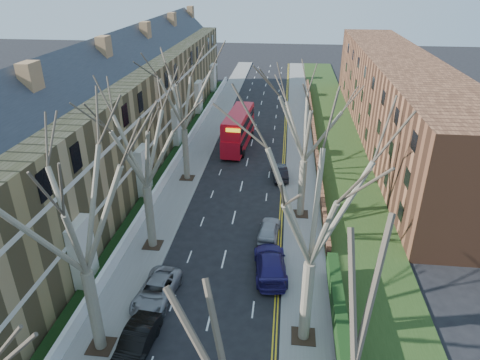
% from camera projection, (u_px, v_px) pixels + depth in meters
% --- Properties ---
extents(pavement_left, '(3.00, 102.00, 0.12)m').
position_uv_depth(pavement_left, '(204.00, 140.00, 53.68)').
color(pavement_left, slate).
rests_on(pavement_left, ground).
extents(pavement_right, '(3.00, 102.00, 0.12)m').
position_uv_depth(pavement_right, '(300.00, 144.00, 52.48)').
color(pavement_right, slate).
rests_on(pavement_right, ground).
extents(terrace_left, '(9.70, 78.00, 13.60)m').
position_uv_depth(terrace_left, '(117.00, 116.00, 44.90)').
color(terrace_left, olive).
rests_on(terrace_left, ground).
extents(flats_right, '(13.97, 54.00, 10.00)m').
position_uv_depth(flats_right, '(396.00, 99.00, 52.73)').
color(flats_right, brown).
rests_on(flats_right, ground).
extents(front_wall_left, '(0.30, 78.00, 1.00)m').
position_uv_depth(front_wall_left, '(176.00, 161.00, 46.46)').
color(front_wall_left, white).
rests_on(front_wall_left, ground).
extents(grass_verge_right, '(6.00, 102.00, 0.06)m').
position_uv_depth(grass_verge_right, '(338.00, 145.00, 51.99)').
color(grass_verge_right, '#1F3613').
rests_on(grass_verge_right, ground).
extents(tree_left_mid, '(10.50, 10.50, 14.71)m').
position_uv_depth(tree_left_mid, '(72.00, 200.00, 20.03)').
color(tree_left_mid, brown).
rests_on(tree_left_mid, ground).
extents(tree_left_far, '(10.15, 10.15, 14.22)m').
position_uv_depth(tree_left_far, '(141.00, 134.00, 29.09)').
color(tree_left_far, brown).
rests_on(tree_left_far, ground).
extents(tree_left_dist, '(10.50, 10.50, 14.71)m').
position_uv_depth(tree_left_dist, '(182.00, 87.00, 39.65)').
color(tree_left_dist, brown).
rests_on(tree_left_dist, ground).
extents(tree_right_mid, '(10.50, 10.50, 14.71)m').
position_uv_depth(tree_right_mid, '(316.00, 193.00, 20.67)').
color(tree_right_mid, brown).
rests_on(tree_right_mid, ground).
extents(tree_right_far, '(10.15, 10.15, 14.22)m').
position_uv_depth(tree_right_far, '(307.00, 113.00, 33.30)').
color(tree_right_far, brown).
rests_on(tree_right_far, ground).
extents(double_decker_bus, '(3.10, 10.11, 4.21)m').
position_uv_depth(double_decker_bus, '(238.00, 131.00, 51.01)').
color(double_decker_bus, red).
rests_on(double_decker_bus, ground).
extents(car_left_mid, '(1.88, 4.44, 1.43)m').
position_uv_depth(car_left_mid, '(136.00, 342.00, 23.70)').
color(car_left_mid, black).
rests_on(car_left_mid, ground).
extents(car_left_far, '(2.62, 4.92, 1.32)m').
position_uv_depth(car_left_far, '(156.00, 291.00, 27.56)').
color(car_left_far, gray).
rests_on(car_left_far, ground).
extents(car_right_near, '(2.77, 5.57, 1.55)m').
position_uv_depth(car_right_near, '(270.00, 264.00, 29.92)').
color(car_right_near, navy).
rests_on(car_right_near, ground).
extents(car_right_mid, '(1.87, 4.01, 1.33)m').
position_uv_depth(car_right_mid, '(269.00, 229.00, 34.11)').
color(car_right_mid, '#9E9FA7').
rests_on(car_right_mid, ground).
extents(car_right_far, '(1.96, 4.23, 1.34)m').
position_uv_depth(car_right_far, '(280.00, 172.00, 43.81)').
color(car_right_far, black).
rests_on(car_right_far, ground).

